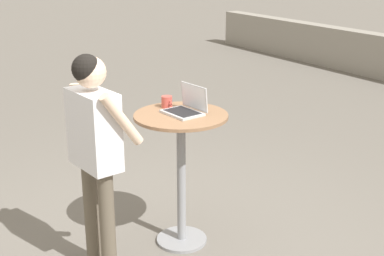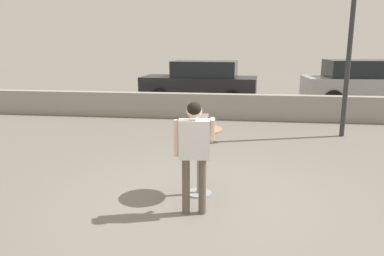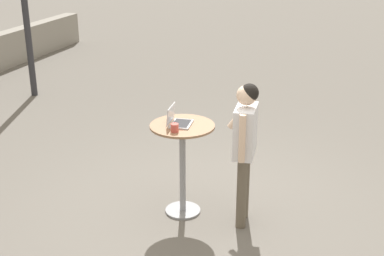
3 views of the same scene
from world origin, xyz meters
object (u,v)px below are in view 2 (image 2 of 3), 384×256
at_px(cafe_table, 199,149).
at_px(street_lamp, 352,27).
at_px(coffee_mug, 185,125).
at_px(parked_car_further_down, 363,83).
at_px(laptop, 199,125).
at_px(parked_car_near_street, 200,83).
at_px(standing_person, 194,144).

height_order(cafe_table, street_lamp, street_lamp).
relative_size(coffee_mug, parked_car_further_down, 0.03).
bearing_deg(street_lamp, laptop, -127.73).
relative_size(laptop, parked_car_near_street, 0.07).
height_order(cafe_table, parked_car_further_down, parked_car_further_down).
xyz_separation_m(parked_car_near_street, parked_car_further_down, (6.17, 0.65, 0.02)).
height_order(laptop, standing_person, standing_person).
distance_m(standing_person, street_lamp, 6.18).
bearing_deg(parked_car_further_down, street_lamp, -111.04).
distance_m(coffee_mug, street_lamp, 5.73).
distance_m(cafe_table, laptop, 0.38).
height_order(standing_person, parked_car_further_down, parked_car_further_down).
height_order(laptop, parked_car_near_street, parked_car_near_street).
bearing_deg(laptop, parked_car_near_street, 96.21).
bearing_deg(coffee_mug, parked_car_further_down, 59.86).
xyz_separation_m(coffee_mug, standing_person, (0.23, -0.71, -0.10)).
relative_size(cafe_table, street_lamp, 0.25).
height_order(laptop, parked_car_further_down, parked_car_further_down).
bearing_deg(cafe_table, standing_person, -89.06).
bearing_deg(parked_car_near_street, laptop, -83.79).
bearing_deg(cafe_table, parked_car_further_down, 60.89).
bearing_deg(coffee_mug, street_lamp, 50.78).
relative_size(cafe_table, laptop, 3.38).
distance_m(coffee_mug, parked_car_near_street, 8.76).
distance_m(cafe_table, street_lamp, 5.73).
bearing_deg(standing_person, street_lamp, 56.87).
height_order(cafe_table, parked_car_near_street, parked_car_near_street).
bearing_deg(parked_car_further_down, laptop, -119.27).
distance_m(coffee_mug, parked_car_further_down, 10.84).
xyz_separation_m(cafe_table, street_lamp, (3.26, 4.26, 2.00)).
bearing_deg(laptop, parked_car_further_down, 60.73).
bearing_deg(standing_person, coffee_mug, 108.02).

